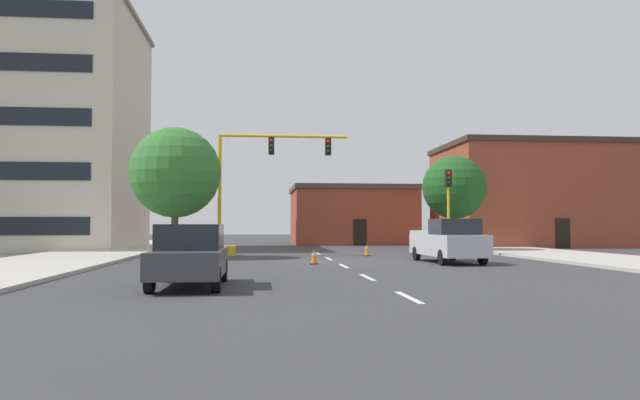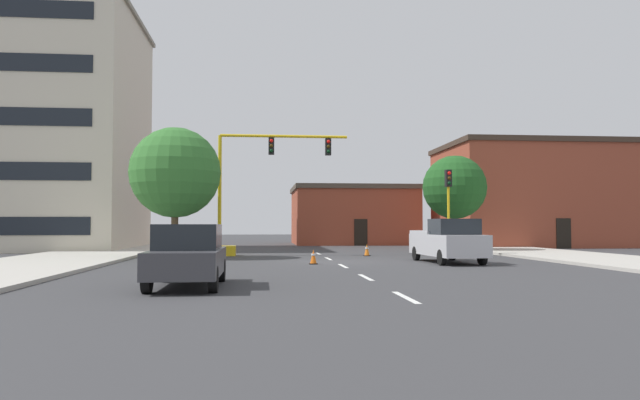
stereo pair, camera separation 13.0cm
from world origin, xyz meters
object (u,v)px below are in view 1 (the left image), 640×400
(sedan_dark_gray_near_left, at_px, (190,255))
(tree_left_near, at_px, (175,173))
(traffic_cone_roadside_a, at_px, (314,257))
(tree_right_mid, at_px, (454,187))
(traffic_cone_roadside_b, at_px, (367,250))
(pickup_truck_silver, at_px, (448,241))
(traffic_signal_gantry, at_px, (237,217))
(traffic_light_pole_right, at_px, (448,193))

(sedan_dark_gray_near_left, bearing_deg, tree_left_near, 99.31)
(traffic_cone_roadside_a, bearing_deg, tree_right_mid, 48.44)
(traffic_cone_roadside_b, bearing_deg, traffic_cone_roadside_a, -118.06)
(tree_left_near, bearing_deg, sedan_dark_gray_near_left, -80.69)
(pickup_truck_silver, distance_m, traffic_cone_roadside_b, 6.79)
(tree_right_mid, relative_size, sedan_dark_gray_near_left, 1.38)
(tree_right_mid, distance_m, traffic_cone_roadside_b, 8.98)
(tree_right_mid, xyz_separation_m, traffic_cone_roadside_a, (-10.14, -11.44, -3.81))
(traffic_cone_roadside_a, bearing_deg, sedan_dark_gray_near_left, -114.89)
(tree_right_mid, distance_m, sedan_dark_gray_near_left, 25.49)
(traffic_cone_roadside_a, bearing_deg, pickup_truck_silver, 4.04)
(pickup_truck_silver, xyz_separation_m, traffic_cone_roadside_b, (-2.63, 6.23, -0.64))
(traffic_signal_gantry, distance_m, tree_right_mid, 14.38)
(traffic_light_pole_right, distance_m, traffic_cone_roadside_b, 5.60)
(pickup_truck_silver, xyz_separation_m, sedan_dark_gray_near_left, (-10.49, -9.74, -0.09))
(traffic_signal_gantry, height_order, tree_left_near, traffic_signal_gantry)
(traffic_light_pole_right, height_order, pickup_truck_silver, traffic_light_pole_right)
(traffic_cone_roadside_b, bearing_deg, tree_right_mid, 35.93)
(tree_left_near, relative_size, sedan_dark_gray_near_left, 1.51)
(traffic_signal_gantry, height_order, traffic_light_pole_right, traffic_signal_gantry)
(traffic_signal_gantry, xyz_separation_m, tree_left_near, (-3.14, -2.18, 2.25))
(tree_left_near, relative_size, traffic_cone_roadside_a, 10.32)
(tree_left_near, xyz_separation_m, traffic_cone_roadside_b, (10.30, 1.12, -4.10))
(traffic_signal_gantry, relative_size, traffic_light_pole_right, 1.69)
(tree_left_near, bearing_deg, traffic_light_pole_right, 3.40)
(sedan_dark_gray_near_left, bearing_deg, traffic_cone_roadside_b, 63.76)
(traffic_signal_gantry, height_order, pickup_truck_silver, traffic_signal_gantry)
(traffic_signal_gantry, bearing_deg, traffic_light_pole_right, -6.29)
(traffic_light_pole_right, bearing_deg, tree_right_mid, 68.24)
(tree_right_mid, height_order, traffic_cone_roadside_b, tree_right_mid)
(traffic_signal_gantry, relative_size, traffic_cone_roadside_b, 11.86)
(sedan_dark_gray_near_left, distance_m, traffic_cone_roadside_b, 17.80)
(traffic_signal_gantry, distance_m, traffic_light_pole_right, 11.90)
(tree_left_near, distance_m, pickup_truck_silver, 14.32)
(traffic_cone_roadside_a, bearing_deg, traffic_signal_gantry, 115.05)
(traffic_light_pole_right, distance_m, tree_left_near, 14.94)
(pickup_truck_silver, bearing_deg, traffic_light_pole_right, 71.87)
(traffic_light_pole_right, relative_size, traffic_cone_roadside_a, 7.29)
(traffic_signal_gantry, distance_m, sedan_dark_gray_near_left, 17.09)
(sedan_dark_gray_near_left, bearing_deg, pickup_truck_silver, 42.85)
(traffic_light_pole_right, relative_size, pickup_truck_silver, 0.88)
(tree_right_mid, bearing_deg, traffic_cone_roadside_a, -131.56)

